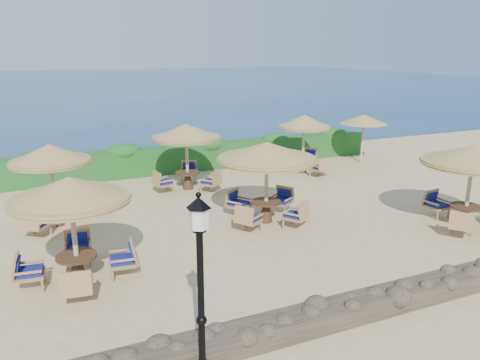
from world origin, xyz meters
TOP-DOWN VIEW (x-y plane):
  - ground at (0.00, 0.00)m, footprint 120.00×120.00m
  - sea at (0.00, 70.00)m, footprint 160.00×160.00m
  - hedge at (0.00, 7.20)m, footprint 18.00×0.90m
  - stone_wall at (0.00, -6.20)m, footprint 15.00×0.65m
  - lamp_post at (-4.80, -6.80)m, footprint 0.44×0.44m
  - extra_parasol at (7.80, 5.20)m, footprint 2.30×2.30m
  - cafe_set_0 at (-6.37, -2.20)m, footprint 2.86×2.86m
  - cafe_set_1 at (-0.33, -0.33)m, footprint 3.20×3.20m
  - cafe_set_2 at (5.23, -3.31)m, footprint 3.09×3.09m
  - cafe_set_3 at (-6.62, 2.09)m, footprint 2.47×2.70m
  - cafe_set_4 at (-1.52, 4.31)m, footprint 2.79×2.79m
  - cafe_set_5 at (4.13, 4.75)m, footprint 2.72×2.63m

SIDE VIEW (x-z plane):
  - ground at x=0.00m, z-range 0.00..0.00m
  - sea at x=0.00m, z-range 0.00..0.00m
  - stone_wall at x=0.00m, z-range 0.00..0.44m
  - hedge at x=0.00m, z-range 0.00..1.20m
  - lamp_post at x=-4.80m, z-range -0.10..3.21m
  - cafe_set_5 at x=4.13m, z-range 0.46..3.11m
  - cafe_set_0 at x=-6.37m, z-range 0.49..3.15m
  - cafe_set_4 at x=-1.52m, z-range 0.56..3.22m
  - cafe_set_1 at x=-0.33m, z-range 0.59..3.24m
  - cafe_set_3 at x=-6.62m, z-range 0.61..3.27m
  - cafe_set_2 at x=5.23m, z-range 0.64..3.30m
  - extra_parasol at x=7.80m, z-range 0.97..3.37m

